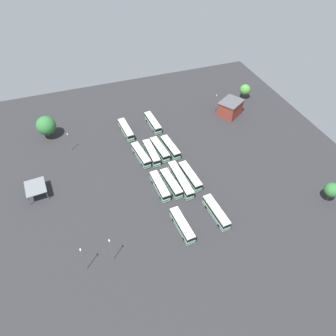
% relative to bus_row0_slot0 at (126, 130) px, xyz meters
% --- Properties ---
extents(ground_plane, '(126.61, 126.61, 0.00)m').
position_rel_bus_row0_slot0_xyz_m(ground_plane, '(23.29, 7.44, -1.78)').
color(ground_plane, '#28282B').
extents(bus_row0_slot0, '(11.66, 3.48, 3.35)m').
position_rel_bus_row0_slot0_xyz_m(bus_row0_slot0, '(0.00, 0.00, 0.00)').
color(bus_row0_slot0, silver).
rests_on(bus_row0_slot0, ground_plane).
extents(bus_row0_slot3, '(11.92, 3.36, 3.35)m').
position_rel_bus_row0_slot0_xyz_m(bus_row0_slot3, '(-0.88, 10.85, 0.00)').
color(bus_row0_slot3, silver).
rests_on(bus_row0_slot3, ground_plane).
extents(bus_row1_slot0, '(11.55, 3.97, 3.35)m').
position_rel_bus_row0_slot0_xyz_m(bus_row1_slot0, '(15.66, 1.39, -0.00)').
color(bus_row1_slot0, silver).
rests_on(bus_row1_slot0, ground_plane).
extents(bus_row1_slot1, '(11.93, 2.84, 3.35)m').
position_rel_bus_row0_slot0_xyz_m(bus_row1_slot1, '(15.76, 5.06, 0.00)').
color(bus_row1_slot1, silver).
rests_on(bus_row1_slot1, ground_plane).
extents(bus_row1_slot2, '(11.46, 3.72, 3.35)m').
position_rel_bus_row0_slot0_xyz_m(bus_row1_slot2, '(14.97, 8.41, -0.00)').
color(bus_row1_slot2, silver).
rests_on(bus_row1_slot2, ground_plane).
extents(bus_row1_slot3, '(11.26, 3.70, 3.35)m').
position_rel_bus_row0_slot0_xyz_m(bus_row1_slot3, '(15.25, 12.24, -0.00)').
color(bus_row1_slot3, silver).
rests_on(bus_row1_slot3, ground_plane).
extents(bus_row2_slot0, '(11.42, 3.14, 3.35)m').
position_rel_bus_row0_slot0_xyz_m(bus_row2_slot0, '(31.54, 2.88, -0.00)').
color(bus_row2_slot0, silver).
rests_on(bus_row2_slot0, ground_plane).
extents(bus_row2_slot1, '(11.57, 3.67, 3.35)m').
position_rel_bus_row0_slot0_xyz_m(bus_row2_slot1, '(31.65, 6.59, -0.00)').
color(bus_row2_slot1, silver).
rests_on(bus_row2_slot1, ground_plane).
extents(bus_row2_slot2, '(15.21, 3.09, 3.35)m').
position_rel_bus_row0_slot0_xyz_m(bus_row2_slot2, '(31.11, 9.94, 0.00)').
color(bus_row2_slot2, silver).
rests_on(bus_row2_slot2, ground_plane).
extents(bus_row2_slot3, '(11.97, 3.49, 3.35)m').
position_rel_bus_row0_slot0_xyz_m(bus_row2_slot3, '(30.69, 13.38, 0.00)').
color(bus_row2_slot3, silver).
rests_on(bus_row2_slot3, ground_plane).
extents(bus_row3_slot0, '(11.35, 3.42, 3.35)m').
position_rel_bus_row0_slot0_xyz_m(bus_row3_slot0, '(47.50, 4.07, -0.00)').
color(bus_row3_slot0, silver).
rests_on(bus_row3_slot0, ground_plane).
extents(bus_row3_slot3, '(11.82, 3.41, 3.35)m').
position_rel_bus_row0_slot0_xyz_m(bus_row3_slot3, '(46.55, 14.88, 0.00)').
color(bus_row3_slot3, silver).
rests_on(bus_row3_slot3, ground_plane).
extents(depot_building, '(11.03, 11.63, 6.24)m').
position_rel_bus_row0_slot0_xyz_m(depot_building, '(1.88, 42.65, 1.36)').
color(depot_building, maroon).
rests_on(depot_building, ground_plane).
extents(maintenance_shelter, '(7.64, 6.49, 3.55)m').
position_rel_bus_row0_slot0_xyz_m(maintenance_shelter, '(20.83, -33.03, 1.57)').
color(maintenance_shelter, slate).
rests_on(maintenance_shelter, ground_plane).
extents(lamp_post_near_entrance, '(0.56, 0.28, 8.10)m').
position_rel_bus_row0_slot0_xyz_m(lamp_post_near_entrance, '(-1.58, 37.64, 2.69)').
color(lamp_post_near_entrance, slate).
rests_on(lamp_post_near_entrance, ground_plane).
extents(lamp_post_far_corner, '(0.56, 0.28, 7.29)m').
position_rel_bus_row0_slot0_xyz_m(lamp_post_far_corner, '(3.07, -20.77, 2.28)').
color(lamp_post_far_corner, slate).
rests_on(lamp_post_far_corner, ground_plane).
extents(lamp_post_mid_lot, '(0.56, 0.28, 8.97)m').
position_rel_bus_row0_slot0_xyz_m(lamp_post_mid_lot, '(50.68, -22.76, 3.13)').
color(lamp_post_mid_lot, slate).
rests_on(lamp_post_mid_lot, ground_plane).
extents(lamp_post_by_building, '(0.56, 0.28, 8.84)m').
position_rel_bus_row0_slot0_xyz_m(lamp_post_by_building, '(50.37, -15.94, 3.06)').
color(lamp_post_by_building, slate).
rests_on(lamp_post_by_building, ground_plane).
extents(tree_east_edge, '(6.99, 6.99, 8.78)m').
position_rel_bus_row0_slot0_xyz_m(tree_east_edge, '(-7.31, -27.54, 3.50)').
color(tree_east_edge, brown).
rests_on(tree_east_edge, ground_plane).
extents(tree_northeast, '(4.55, 4.55, 6.45)m').
position_rel_bus_row0_slot0_xyz_m(tree_northeast, '(-7.25, 54.40, 2.38)').
color(tree_northeast, brown).
rests_on(tree_northeast, ground_plane).
extents(tree_northwest, '(4.41, 4.41, 6.83)m').
position_rel_bus_row0_slot0_xyz_m(tree_northwest, '(52.40, 49.20, 2.83)').
color(tree_northwest, brown).
rests_on(tree_northwest, ground_plane).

